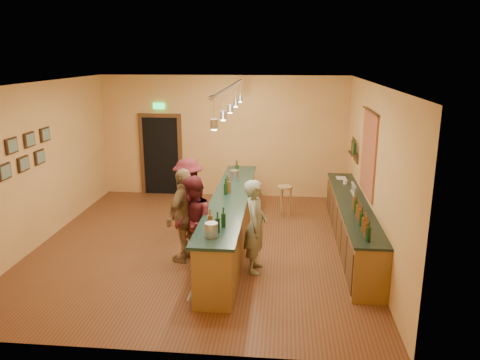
# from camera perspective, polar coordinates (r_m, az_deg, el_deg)

# --- Properties ---
(floor) EXTENTS (7.00, 7.00, 0.00)m
(floor) POSITION_cam_1_polar(r_m,az_deg,el_deg) (9.54, -4.66, -7.91)
(floor) COLOR #602C1B
(floor) RESTS_ON ground
(ceiling) EXTENTS (6.50, 7.00, 0.02)m
(ceiling) POSITION_cam_1_polar(r_m,az_deg,el_deg) (8.80, -5.12, 11.65)
(ceiling) COLOR silver
(ceiling) RESTS_ON wall_back
(wall_back) EXTENTS (6.50, 0.02, 3.20)m
(wall_back) POSITION_cam_1_polar(r_m,az_deg,el_deg) (12.43, -2.03, 5.28)
(wall_back) COLOR tan
(wall_back) RESTS_ON floor
(wall_front) EXTENTS (6.50, 0.02, 3.20)m
(wall_front) POSITION_cam_1_polar(r_m,az_deg,el_deg) (5.78, -11.04, -6.74)
(wall_front) COLOR tan
(wall_front) RESTS_ON floor
(wall_left) EXTENTS (0.02, 7.00, 3.20)m
(wall_left) POSITION_cam_1_polar(r_m,az_deg,el_deg) (10.13, -23.30, 1.77)
(wall_left) COLOR tan
(wall_left) RESTS_ON floor
(wall_right) EXTENTS (0.02, 7.00, 3.20)m
(wall_right) POSITION_cam_1_polar(r_m,az_deg,el_deg) (9.05, 15.82, 0.96)
(wall_right) COLOR tan
(wall_right) RESTS_ON floor
(doorway) EXTENTS (1.15, 0.09, 2.48)m
(doorway) POSITION_cam_1_polar(r_m,az_deg,el_deg) (12.82, -9.59, 3.22)
(doorway) COLOR black
(doorway) RESTS_ON wall_back
(tapestry) EXTENTS (0.03, 1.40, 1.60)m
(tapestry) POSITION_cam_1_polar(r_m,az_deg,el_deg) (9.37, 15.39, 3.04)
(tapestry) COLOR #A9212B
(tapestry) RESTS_ON wall_right
(bottle_shelf) EXTENTS (0.17, 0.55, 0.54)m
(bottle_shelf) POSITION_cam_1_polar(r_m,az_deg,el_deg) (10.85, 13.72, 3.76)
(bottle_shelf) COLOR #4E3817
(bottle_shelf) RESTS_ON wall_right
(picture_grid) EXTENTS (0.06, 2.20, 0.70)m
(picture_grid) POSITION_cam_1_polar(r_m,az_deg,el_deg) (9.40, -25.44, 2.77)
(picture_grid) COLOR #382111
(picture_grid) RESTS_ON wall_left
(back_counter) EXTENTS (0.60, 4.55, 1.27)m
(back_counter) POSITION_cam_1_polar(r_m,az_deg,el_deg) (9.49, 13.48, -5.26)
(back_counter) COLOR brown
(back_counter) RESTS_ON floor
(tasting_bar) EXTENTS (0.73, 5.10, 1.38)m
(tasting_bar) POSITION_cam_1_polar(r_m,az_deg,el_deg) (9.24, -1.15, -4.61)
(tasting_bar) COLOR brown
(tasting_bar) RESTS_ON floor
(pendant_track) EXTENTS (0.11, 4.60, 0.50)m
(pendant_track) POSITION_cam_1_polar(r_m,az_deg,el_deg) (8.73, -1.23, 10.24)
(pendant_track) COLOR silver
(pendant_track) RESTS_ON ceiling
(bartender) EXTENTS (0.42, 0.62, 1.66)m
(bartender) POSITION_cam_1_polar(r_m,az_deg,el_deg) (8.17, 1.89, -5.63)
(bartender) COLOR gray
(bartender) RESTS_ON floor
(customer_a) EXTENTS (0.82, 0.95, 1.69)m
(customer_a) POSITION_cam_1_polar(r_m,az_deg,el_deg) (8.29, -5.76, -5.30)
(customer_a) COLOR #59191E
(customer_a) RESTS_ON floor
(customer_b) EXTENTS (0.82, 1.11, 1.75)m
(customer_b) POSITION_cam_1_polar(r_m,az_deg,el_deg) (8.63, -6.65, -4.26)
(customer_b) COLOR #997A51
(customer_b) RESTS_ON floor
(customer_c) EXTENTS (0.97, 1.24, 1.68)m
(customer_c) POSITION_cam_1_polar(r_m,az_deg,el_deg) (9.75, -6.28, -2.17)
(customer_c) COLOR #59191E
(customer_c) RESTS_ON floor
(bar_stool) EXTENTS (0.36, 0.36, 0.74)m
(bar_stool) POSITION_cam_1_polar(r_m,az_deg,el_deg) (11.00, 5.48, -1.47)
(bar_stool) COLOR olive
(bar_stool) RESTS_ON floor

